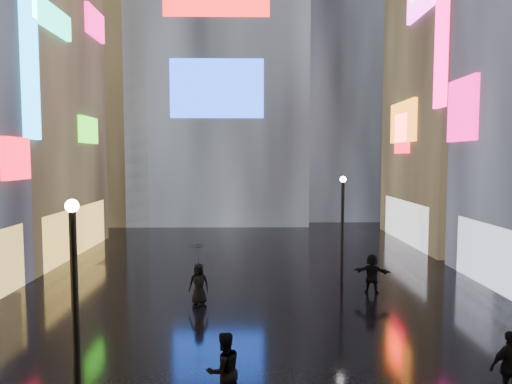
{
  "coord_description": "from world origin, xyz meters",
  "views": [
    {
      "loc": [
        -0.21,
        -2.62,
        6.11
      ],
      "look_at": [
        0.0,
        12.0,
        5.0
      ],
      "focal_mm": 32.0,
      "sensor_mm": 36.0,
      "label": 1
    }
  ],
  "objects": [
    {
      "name": "pedestrian_4",
      "position": [
        -2.32,
        16.02,
        0.86
      ],
      "size": [
        0.9,
        0.65,
        1.72
      ],
      "primitive_type": "imported",
      "rotation": [
        0.0,
        0.0,
        -0.13
      ],
      "color": "black",
      "rests_on": "ground"
    },
    {
      "name": "pedestrian_3",
      "position": [
        6.28,
        8.25,
        0.91
      ],
      "size": [
        1.11,
        0.54,
        1.82
      ],
      "primitive_type": "imported",
      "rotation": [
        0.0,
        0.0,
        3.24
      ],
      "color": "black",
      "rests_on": "ground"
    },
    {
      "name": "tower_flank_right",
      "position": [
        9.0,
        46.0,
        17.0
      ],
      "size": [
        12.0,
        12.0,
        34.0
      ],
      "primitive_type": "cube",
      "color": "black",
      "rests_on": "ground"
    },
    {
      "name": "lamp_near",
      "position": [
        -4.09,
        7.35,
        2.94
      ],
      "size": [
        0.3,
        0.3,
        5.2
      ],
      "color": "black",
      "rests_on": "ground"
    },
    {
      "name": "tower_flank_left",
      "position": [
        -14.0,
        42.0,
        13.0
      ],
      "size": [
        10.0,
        10.0,
        26.0
      ],
      "primitive_type": "cube",
      "color": "black",
      "rests_on": "ground"
    },
    {
      "name": "lamp_far",
      "position": [
        4.34,
        19.42,
        2.94
      ],
      "size": [
        0.3,
        0.3,
        5.2
      ],
      "color": "black",
      "rests_on": "ground"
    },
    {
      "name": "tower_main",
      "position": [
        -3.0,
        43.97,
        21.01
      ],
      "size": [
        16.0,
        14.2,
        42.0
      ],
      "color": "black",
      "rests_on": "ground"
    },
    {
      "name": "umbrella_2",
      "position": [
        -2.32,
        16.02,
        2.14
      ],
      "size": [
        1.21,
        1.2,
        0.85
      ],
      "primitive_type": "imported",
      "rotation": [
        0.0,
        0.0,
        1.21
      ],
      "color": "black",
      "rests_on": "pedestrian_4"
    },
    {
      "name": "ground",
      "position": [
        0.0,
        20.0,
        0.0
      ],
      "size": [
        140.0,
        140.0,
        0.0
      ],
      "primitive_type": "plane",
      "color": "black",
      "rests_on": "ground"
    },
    {
      "name": "pedestrian_1",
      "position": [
        -0.83,
        8.13,
        0.94
      ],
      "size": [
        1.14,
        1.05,
        1.88
      ],
      "primitive_type": "imported",
      "rotation": [
        0.0,
        0.0,
        3.62
      ],
      "color": "black",
      "rests_on": "ground"
    },
    {
      "name": "pedestrian_5",
      "position": [
        5.3,
        17.48,
        0.89
      ],
      "size": [
        1.74,
        1.04,
        1.79
      ],
      "primitive_type": "imported",
      "rotation": [
        0.0,
        0.0,
        2.81
      ],
      "color": "black",
      "rests_on": "ground"
    },
    {
      "name": "building_right_far",
      "position": [
        15.98,
        30.0,
        13.98
      ],
      "size": [
        10.28,
        12.0,
        28.0
      ],
      "color": "black",
      "rests_on": "ground"
    }
  ]
}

